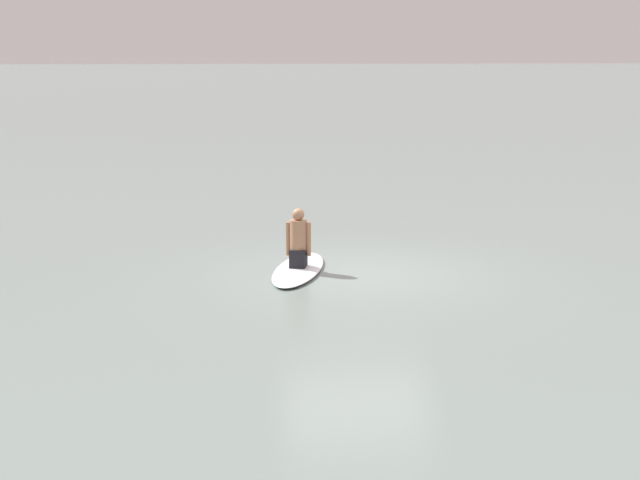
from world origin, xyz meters
TOP-DOWN VIEW (x-y plane):
  - ground_plane at (0.00, 0.00)m, footprint 400.00×400.00m
  - surfboard at (-0.98, 0.27)m, footprint 1.35×2.87m
  - person_paddler at (-0.98, 0.27)m, footprint 0.44×0.38m

SIDE VIEW (x-z plane):
  - ground_plane at x=0.00m, z-range 0.00..0.00m
  - surfboard at x=-0.98m, z-range 0.00..0.09m
  - person_paddler at x=-0.98m, z-range 0.04..1.04m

